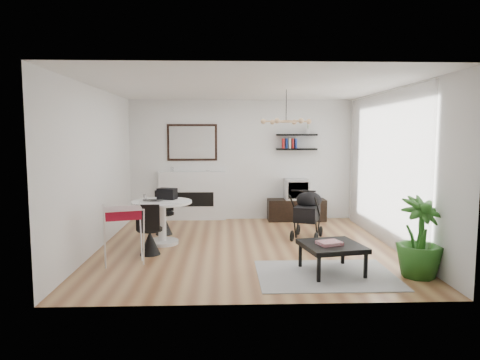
{
  "coord_description": "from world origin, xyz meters",
  "views": [
    {
      "loc": [
        -0.37,
        -7.17,
        1.91
      ],
      "look_at": [
        -0.1,
        0.4,
        1.12
      ],
      "focal_mm": 32.0,
      "sensor_mm": 36.0,
      "label": 1
    }
  ],
  "objects_px": {
    "coffee_table": "(332,247)",
    "dining_table": "(162,216)",
    "fireplace": "(193,190)",
    "drying_rack": "(124,235)",
    "stroller": "(308,216)",
    "tv_console": "(296,210)",
    "crt_tv": "(297,189)",
    "potted_plant": "(420,237)"
  },
  "relations": [
    {
      "from": "potted_plant",
      "to": "stroller",
      "type": "bearing_deg",
      "value": 115.75
    },
    {
      "from": "crt_tv",
      "to": "coffee_table",
      "type": "relative_size",
      "value": 0.57
    },
    {
      "from": "crt_tv",
      "to": "drying_rack",
      "type": "height_order",
      "value": "crt_tv"
    },
    {
      "from": "stroller",
      "to": "fireplace",
      "type": "bearing_deg",
      "value": 163.15
    },
    {
      "from": "tv_console",
      "to": "stroller",
      "type": "relative_size",
      "value": 1.32
    },
    {
      "from": "crt_tv",
      "to": "stroller",
      "type": "distance_m",
      "value": 1.67
    },
    {
      "from": "crt_tv",
      "to": "dining_table",
      "type": "height_order",
      "value": "crt_tv"
    },
    {
      "from": "stroller",
      "to": "tv_console",
      "type": "bearing_deg",
      "value": 109.17
    },
    {
      "from": "fireplace",
      "to": "coffee_table",
      "type": "relative_size",
      "value": 2.37
    },
    {
      "from": "drying_rack",
      "to": "tv_console",
      "type": "bearing_deg",
      "value": 29.27
    },
    {
      "from": "fireplace",
      "to": "drying_rack",
      "type": "bearing_deg",
      "value": -102.81
    },
    {
      "from": "dining_table",
      "to": "tv_console",
      "type": "bearing_deg",
      "value": 36.19
    },
    {
      "from": "fireplace",
      "to": "drying_rack",
      "type": "xyz_separation_m",
      "value": [
        -0.76,
        -3.36,
        -0.23
      ]
    },
    {
      "from": "stroller",
      "to": "coffee_table",
      "type": "height_order",
      "value": "stroller"
    },
    {
      "from": "drying_rack",
      "to": "stroller",
      "type": "bearing_deg",
      "value": 10.59
    },
    {
      "from": "tv_console",
      "to": "dining_table",
      "type": "relative_size",
      "value": 1.23
    },
    {
      "from": "crt_tv",
      "to": "potted_plant",
      "type": "distance_m",
      "value": 4.02
    },
    {
      "from": "fireplace",
      "to": "tv_console",
      "type": "height_order",
      "value": "fireplace"
    },
    {
      "from": "fireplace",
      "to": "crt_tv",
      "type": "distance_m",
      "value": 2.34
    },
    {
      "from": "coffee_table",
      "to": "potted_plant",
      "type": "height_order",
      "value": "potted_plant"
    },
    {
      "from": "coffee_table",
      "to": "crt_tv",
      "type": "bearing_deg",
      "value": 88.1
    },
    {
      "from": "dining_table",
      "to": "stroller",
      "type": "bearing_deg",
      "value": 7.42
    },
    {
      "from": "fireplace",
      "to": "stroller",
      "type": "bearing_deg",
      "value": -38.42
    },
    {
      "from": "tv_console",
      "to": "potted_plant",
      "type": "xyz_separation_m",
      "value": [
        1.01,
        -3.88,
        0.3
      ]
    },
    {
      "from": "tv_console",
      "to": "stroller",
      "type": "bearing_deg",
      "value": -92.4
    },
    {
      "from": "crt_tv",
      "to": "drying_rack",
      "type": "bearing_deg",
      "value": -134.09
    },
    {
      "from": "crt_tv",
      "to": "stroller",
      "type": "xyz_separation_m",
      "value": [
        -0.07,
        -1.64,
        -0.29
      ]
    },
    {
      "from": "fireplace",
      "to": "crt_tv",
      "type": "xyz_separation_m",
      "value": [
        2.33,
        -0.16,
        0.02
      ]
    },
    {
      "from": "tv_console",
      "to": "coffee_table",
      "type": "distance_m",
      "value": 3.69
    },
    {
      "from": "fireplace",
      "to": "drying_rack",
      "type": "relative_size",
      "value": 2.5
    },
    {
      "from": "drying_rack",
      "to": "stroller",
      "type": "height_order",
      "value": "stroller"
    },
    {
      "from": "fireplace",
      "to": "dining_table",
      "type": "height_order",
      "value": "fireplace"
    },
    {
      "from": "potted_plant",
      "to": "coffee_table",
      "type": "bearing_deg",
      "value": 170.11
    },
    {
      "from": "crt_tv",
      "to": "coffee_table",
      "type": "xyz_separation_m",
      "value": [
        -0.12,
        -3.68,
        -0.34
      ]
    },
    {
      "from": "fireplace",
      "to": "tv_console",
      "type": "xyz_separation_m",
      "value": [
        2.34,
        -0.16,
        -0.44
      ]
    },
    {
      "from": "fireplace",
      "to": "drying_rack",
      "type": "distance_m",
      "value": 3.45
    },
    {
      "from": "tv_console",
      "to": "stroller",
      "type": "height_order",
      "value": "stroller"
    },
    {
      "from": "fireplace",
      "to": "coffee_table",
      "type": "bearing_deg",
      "value": -60.08
    },
    {
      "from": "dining_table",
      "to": "stroller",
      "type": "xyz_separation_m",
      "value": [
        2.64,
        0.34,
        -0.09
      ]
    },
    {
      "from": "coffee_table",
      "to": "dining_table",
      "type": "bearing_deg",
      "value": 146.69
    },
    {
      "from": "drying_rack",
      "to": "stroller",
      "type": "xyz_separation_m",
      "value": [
        3.03,
        1.56,
        -0.04
      ]
    },
    {
      "from": "fireplace",
      "to": "stroller",
      "type": "height_order",
      "value": "fireplace"
    }
  ]
}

